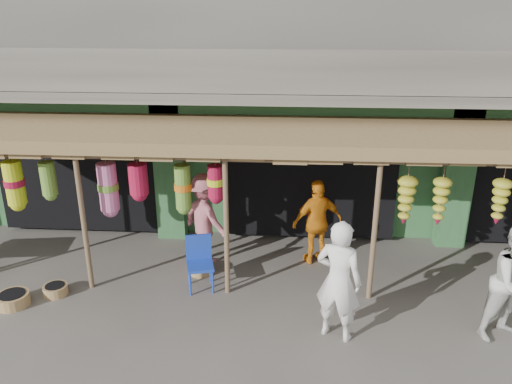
# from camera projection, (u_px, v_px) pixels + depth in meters

# --- Properties ---
(ground) EXTENTS (80.00, 80.00, 0.00)m
(ground) POSITION_uv_depth(u_px,v_px,m) (311.00, 289.00, 9.05)
(ground) COLOR #514C47
(ground) RESTS_ON ground
(building) EXTENTS (16.40, 6.80, 7.00)m
(building) POSITION_uv_depth(u_px,v_px,m) (310.00, 68.00, 12.41)
(building) COLOR gray
(building) RESTS_ON ground
(awning) EXTENTS (14.00, 2.70, 2.79)m
(awning) POSITION_uv_depth(u_px,v_px,m) (307.00, 139.00, 8.90)
(awning) COLOR brown
(awning) RESTS_ON ground
(blue_chair) EXTENTS (0.57, 0.57, 0.98)m
(blue_chair) POSITION_uv_depth(u_px,v_px,m) (200.00, 259.00, 8.96)
(blue_chair) COLOR #1B3BB1
(blue_chair) RESTS_ON ground
(basket_left) EXTENTS (0.56, 0.56, 0.18)m
(basket_left) POSITION_uv_depth(u_px,v_px,m) (56.00, 290.00, 8.85)
(basket_left) COLOR olive
(basket_left) RESTS_ON ground
(basket_mid) EXTENTS (0.70, 0.70, 0.21)m
(basket_mid) POSITION_uv_depth(u_px,v_px,m) (13.00, 300.00, 8.53)
(basket_mid) COLOR #9C6D46
(basket_mid) RESTS_ON ground
(basket_right) EXTENTS (0.52, 0.52, 0.20)m
(basket_right) POSITION_uv_depth(u_px,v_px,m) (201.00, 268.00, 9.56)
(basket_right) COLOR olive
(basket_right) RESTS_ON ground
(person_front) EXTENTS (0.83, 0.71, 1.94)m
(person_front) POSITION_uv_depth(u_px,v_px,m) (339.00, 281.00, 7.45)
(person_front) COLOR white
(person_front) RESTS_ON ground
(person_vendor) EXTENTS (1.09, 0.75, 1.72)m
(person_vendor) POSITION_uv_depth(u_px,v_px,m) (317.00, 222.00, 9.73)
(person_vendor) COLOR orange
(person_vendor) RESTS_ON ground
(person_shopper) EXTENTS (1.35, 1.28, 1.83)m
(person_shopper) POSITION_uv_depth(u_px,v_px,m) (206.00, 218.00, 9.76)
(person_shopper) COLOR #BF656F
(person_shopper) RESTS_ON ground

